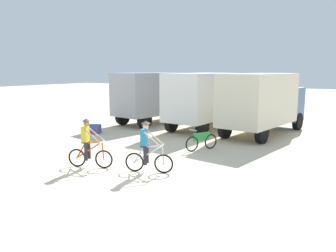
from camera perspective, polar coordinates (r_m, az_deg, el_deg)
The scene contains 8 objects.
ground_plane at distance 12.70m, azimuth -7.28°, elevation -6.95°, with size 120.00×120.00×0.00m, color beige.
box_truck_grey_hauler at distance 23.14m, azimuth -1.71°, elevation 5.19°, with size 3.53×7.06×3.35m.
box_truck_white_box at distance 20.95m, azimuth 6.42°, elevation 4.70°, with size 2.83×6.90×3.35m.
box_truck_cream_rv at distance 19.52m, azimuth 15.53°, elevation 4.09°, with size 3.32×7.02×3.35m.
cyclist_orange_shirt at distance 12.80m, azimuth -13.11°, elevation -3.08°, with size 1.65×0.73×1.82m.
cyclist_cowboy_hat at distance 11.90m, azimuth -3.49°, elevation -3.79°, with size 1.66×0.71×1.82m.
bicycle_spare at distance 15.31m, azimuth 5.58°, elevation -2.57°, with size 0.86×1.57×0.97m.
supply_crate at distance 19.69m, azimuth -12.17°, elevation -0.51°, with size 0.60×0.66×0.50m, color #4C5199.
Camera 1 is at (7.57, -9.56, 3.54)m, focal length 36.66 mm.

